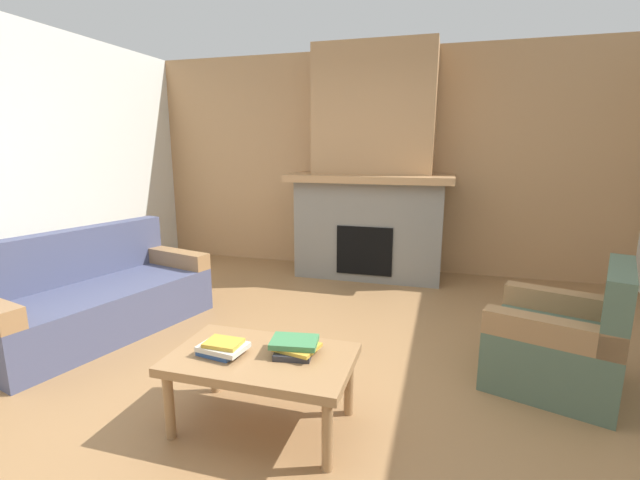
% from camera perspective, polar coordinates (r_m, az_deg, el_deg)
% --- Properties ---
extents(ground, '(9.00, 9.00, 0.00)m').
position_cam_1_polar(ground, '(3.14, -2.20, -17.53)').
color(ground, olive).
extents(wall_back_wood_panel, '(6.00, 0.12, 2.70)m').
position_cam_1_polar(wall_back_wood_panel, '(5.66, 7.41, 9.95)').
color(wall_back_wood_panel, tan).
rests_on(wall_back_wood_panel, ground).
extents(fireplace, '(1.90, 0.82, 2.70)m').
position_cam_1_polar(fireplace, '(5.30, 6.72, 7.81)').
color(fireplace, gray).
rests_on(fireplace, ground).
extents(couch, '(1.26, 1.95, 0.85)m').
position_cam_1_polar(couch, '(4.21, -27.34, -6.83)').
color(couch, '#474C6B').
rests_on(couch, ground).
extents(armchair, '(0.96, 0.96, 0.85)m').
position_cam_1_polar(armchair, '(3.34, 28.97, -11.64)').
color(armchair, '#4C604C').
rests_on(armchair, ground).
extents(coffee_table, '(1.00, 0.60, 0.43)m').
position_cam_1_polar(coffee_table, '(2.53, -7.57, -15.72)').
color(coffee_table, '#997047').
rests_on(coffee_table, ground).
extents(book_stack_near_edge, '(0.27, 0.21, 0.08)m').
position_cam_1_polar(book_stack_near_edge, '(2.54, -12.65, -13.49)').
color(book_stack_near_edge, '#335699').
rests_on(book_stack_near_edge, coffee_table).
extents(book_stack_center, '(0.28, 0.24, 0.08)m').
position_cam_1_polar(book_stack_center, '(2.48, -3.27, -13.68)').
color(book_stack_center, '#2D2D33').
rests_on(book_stack_center, coffee_table).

